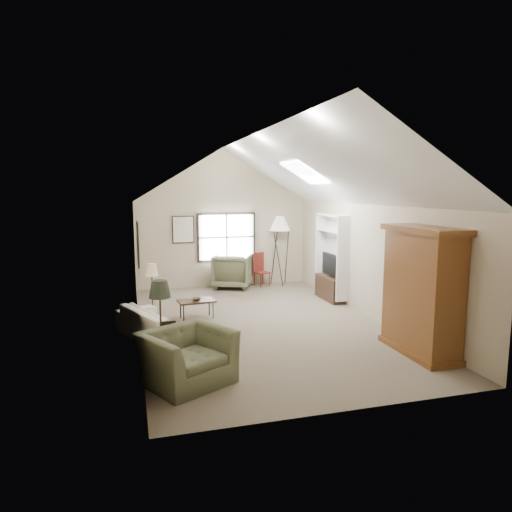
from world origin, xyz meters
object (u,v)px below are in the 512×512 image
object	(u,v)px
side_table	(170,355)
side_chair	(262,269)
armoire	(422,291)
coffee_table	(197,309)
armchair_near	(187,357)
armchair_far	(233,271)
sofa	(157,324)

from	to	relation	value
side_table	side_chair	xyz separation A→B (m)	(3.19, 5.74, 0.23)
armoire	coffee_table	xyz separation A→B (m)	(-3.43, 3.19, -0.90)
armoire	side_chair	world-z (taller)	armoire
armoire	side_table	world-z (taller)	armoire
armoire	side_chair	xyz separation A→B (m)	(-1.08, 6.10, -0.61)
coffee_table	armchair_near	bearing A→B (deg)	-100.62
armoire	coffee_table	distance (m)	4.77
side_table	side_chair	distance (m)	6.57
armoire	armchair_far	distance (m)	6.43
armoire	coffee_table	bearing A→B (deg)	137.12
sofa	coffee_table	size ratio (longest dim) A/B	2.60
armoire	side_chair	bearing A→B (deg)	100.01
side_table	armoire	bearing A→B (deg)	-4.79
coffee_table	side_table	xyz separation A→B (m)	(-0.84, -2.83, 0.06)
side_chair	armchair_far	bearing A→B (deg)	158.71
coffee_table	side_table	size ratio (longest dim) A/B	1.54
armchair_near	side_table	distance (m)	0.58
sofa	side_chair	size ratio (longest dim) A/B	2.11
armchair_near	coffee_table	size ratio (longest dim) A/B	1.51
sofa	side_table	distance (m)	1.60
armoire	sofa	size ratio (longest dim) A/B	1.06
armchair_near	armchair_far	bearing A→B (deg)	43.06
armoire	coffee_table	world-z (taller)	armoire
armoire	armchair_far	bearing A→B (deg)	107.78
side_chair	armchair_near	bearing A→B (deg)	-136.77
armoire	side_table	xyz separation A→B (m)	(-4.27, 0.36, -0.84)
armchair_far	side_chair	world-z (taller)	side_chair
armchair_far	side_table	world-z (taller)	armchair_far
armchair_near	side_chair	bearing A→B (deg)	36.17
sofa	coffee_table	bearing A→B (deg)	-60.46
sofa	armchair_near	size ratio (longest dim) A/B	1.72
armchair_near	coffee_table	world-z (taller)	armchair_near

